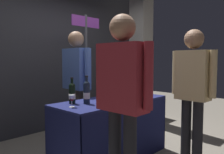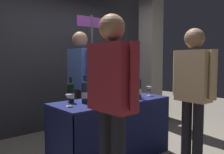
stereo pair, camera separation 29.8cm
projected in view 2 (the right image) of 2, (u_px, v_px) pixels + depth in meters
name	position (u px, v px, depth m)	size (l,w,h in m)	color
back_partition	(50.00, 50.00, 4.30)	(5.18, 0.12, 3.01)	#2D2D33
concrete_pillar	(151.00, 40.00, 4.85)	(0.37, 0.37, 3.47)	gray
tasting_table	(112.00, 119.00, 3.03)	(1.59, 0.66, 0.79)	#191E51
featured_wine_bottle	(124.00, 88.00, 3.20)	(0.08, 0.08, 0.33)	#38230F
display_bottle_0	(71.00, 92.00, 2.78)	(0.08, 0.08, 0.32)	black
display_bottle_1	(138.00, 88.00, 3.06)	(0.08, 0.08, 0.32)	#192333
display_bottle_2	(85.00, 91.00, 2.76)	(0.08, 0.08, 0.34)	#192333
display_bottle_3	(122.00, 91.00, 2.86)	(0.08, 0.08, 0.29)	black
wine_glass_near_vendor	(68.00, 98.00, 2.58)	(0.07, 0.07, 0.14)	silver
wine_glass_mid	(149.00, 89.00, 3.34)	(0.08, 0.08, 0.14)	silver
flower_vase	(136.00, 89.00, 3.25)	(0.09, 0.09, 0.35)	tan
brochure_stand	(103.00, 93.00, 3.05)	(0.14, 0.01, 0.17)	silver
vendor_presenter	(80.00, 76.00, 3.54)	(0.24, 0.64, 1.74)	#4C4233
taster_foreground_right	(193.00, 87.00, 2.65)	(0.23, 0.55, 1.68)	black
taster_foreground_left	(112.00, 90.00, 2.05)	(0.24, 0.63, 1.72)	black
booth_signpost	(92.00, 61.00, 3.93)	(0.59, 0.04, 2.07)	#47474C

